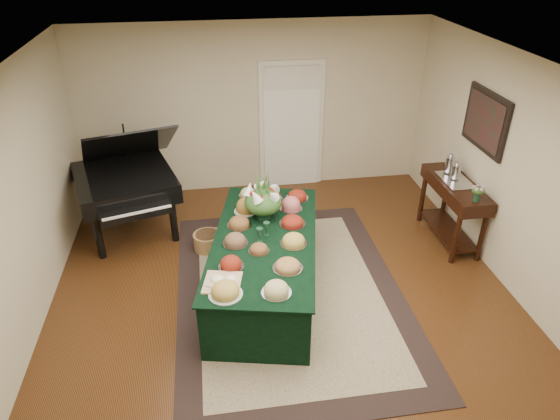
{
  "coord_description": "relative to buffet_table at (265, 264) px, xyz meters",
  "views": [
    {
      "loc": [
        -0.76,
        -4.6,
        3.93
      ],
      "look_at": [
        0.0,
        0.3,
        1.05
      ],
      "focal_mm": 32.0,
      "sensor_mm": 36.0,
      "label": 1
    }
  ],
  "objects": [
    {
      "name": "ground",
      "position": [
        0.2,
        -0.2,
        -0.38
      ],
      "size": [
        6.0,
        6.0,
        0.0
      ],
      "primitive_type": "plane",
      "color": "black",
      "rests_on": "ground"
    },
    {
      "name": "area_rug",
      "position": [
        0.28,
        -0.12,
        -0.37
      ],
      "size": [
        2.7,
        3.78,
        0.01
      ],
      "color": "black",
      "rests_on": "ground"
    },
    {
      "name": "kitchen_doorway",
      "position": [
        0.8,
        2.77,
        0.64
      ],
      "size": [
        1.05,
        0.07,
        2.1
      ],
      "color": "silver",
      "rests_on": "ground"
    },
    {
      "name": "buffet_table",
      "position": [
        0.0,
        0.0,
        0.0
      ],
      "size": [
        1.68,
        2.68,
        0.75
      ],
      "color": "black",
      "rests_on": "ground"
    },
    {
      "name": "food_platters",
      "position": [
        0.0,
        0.05,
        0.42
      ],
      "size": [
        1.38,
        2.33,
        0.15
      ],
      "color": "silver",
      "rests_on": "buffet_table"
    },
    {
      "name": "cutting_board",
      "position": [
        -0.52,
        -0.75,
        0.4
      ],
      "size": [
        0.44,
        0.44,
        0.1
      ],
      "color": "tan",
      "rests_on": "buffet_table"
    },
    {
      "name": "green_goblets",
      "position": [
        -0.02,
        -0.0,
        0.46
      ],
      "size": [
        0.17,
        0.19,
        0.18
      ],
      "color": "#153623",
      "rests_on": "buffet_table"
    },
    {
      "name": "floral_centerpiece",
      "position": [
        0.04,
        0.46,
        0.65
      ],
      "size": [
        0.48,
        0.48,
        0.48
      ],
      "color": "#153623",
      "rests_on": "buffet_table"
    },
    {
      "name": "grand_piano",
      "position": [
        -1.74,
        1.65,
        0.42
      ],
      "size": [
        1.63,
        1.81,
        1.61
      ],
      "color": "black",
      "rests_on": "ground"
    },
    {
      "name": "wicker_basket",
      "position": [
        -0.67,
        0.98,
        -0.26
      ],
      "size": [
        0.38,
        0.38,
        0.24
      ],
      "primitive_type": "cylinder",
      "color": "olive",
      "rests_on": "ground"
    },
    {
      "name": "mahogany_sideboard",
      "position": [
        2.69,
        0.73,
        0.32
      ],
      "size": [
        0.45,
        1.29,
        0.9
      ],
      "color": "black",
      "rests_on": "ground"
    },
    {
      "name": "tea_service",
      "position": [
        2.69,
        0.88,
        0.64
      ],
      "size": [
        0.34,
        0.58,
        0.3
      ],
      "color": "silver",
      "rests_on": "mahogany_sideboard"
    },
    {
      "name": "pink_bouquet",
      "position": [
        2.69,
        0.21,
        0.67
      ],
      "size": [
        0.17,
        0.17,
        0.22
      ],
      "color": "#153623",
      "rests_on": "mahogany_sideboard"
    },
    {
      "name": "wall_painting",
      "position": [
        2.91,
        0.73,
        1.37
      ],
      "size": [
        0.05,
        0.95,
        0.75
      ],
      "color": "black",
      "rests_on": "ground"
    }
  ]
}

